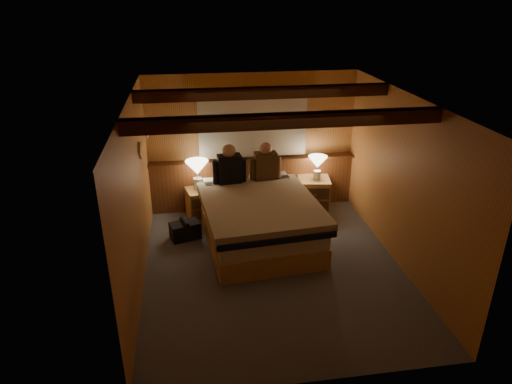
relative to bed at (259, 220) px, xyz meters
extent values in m
plane|color=#4D505B|center=(0.09, -0.77, -0.38)|extent=(4.20, 4.20, 0.00)
plane|color=#C9864B|center=(0.09, -0.77, 2.02)|extent=(4.20, 4.20, 0.00)
plane|color=#D28A4B|center=(0.09, 1.33, 0.82)|extent=(3.60, 0.00, 3.60)
plane|color=#D28A4B|center=(-1.71, -0.77, 0.82)|extent=(0.00, 4.20, 4.20)
plane|color=#D28A4B|center=(1.89, -0.77, 0.82)|extent=(0.00, 4.20, 4.20)
plane|color=#D28A4B|center=(0.09, -2.87, 0.82)|extent=(3.60, 0.00, 3.60)
cube|color=brown|center=(0.09, 1.27, 0.07)|extent=(3.60, 0.12, 0.90)
cube|color=brown|center=(0.09, 1.21, 0.54)|extent=(3.60, 0.22, 0.04)
cylinder|color=#3F210F|center=(0.09, 1.25, 1.67)|extent=(2.10, 0.05, 0.05)
sphere|color=#3F210F|center=(-0.96, 1.25, 1.67)|extent=(0.08, 0.08, 0.08)
sphere|color=#3F210F|center=(1.14, 1.25, 1.67)|extent=(0.08, 0.08, 0.08)
cube|color=silver|center=(0.09, 1.26, 1.12)|extent=(1.85, 0.08, 1.05)
cube|color=#3F210F|center=(0.09, -1.37, 1.93)|extent=(3.60, 0.15, 0.16)
cube|color=#3F210F|center=(0.09, 0.13, 1.93)|extent=(3.60, 0.15, 0.16)
cylinder|color=white|center=(-1.65, 0.83, 1.37)|extent=(0.03, 0.55, 0.03)
torus|color=white|center=(-1.62, 0.68, 1.25)|extent=(0.01, 0.21, 0.21)
torus|color=white|center=(-1.62, 0.91, 1.25)|extent=(0.01, 0.21, 0.21)
cube|color=tan|center=(1.44, 1.31, 1.17)|extent=(0.30, 0.03, 0.25)
cube|color=beige|center=(1.44, 1.30, 1.17)|extent=(0.24, 0.01, 0.19)
cube|color=tan|center=(0.00, 0.02, -0.22)|extent=(1.76, 2.24, 0.32)
cube|color=silver|center=(0.00, 0.02, 0.06)|extent=(1.72, 2.20, 0.25)
cube|color=black|center=(0.02, -0.24, 0.22)|extent=(1.78, 1.82, 0.08)
cube|color=tan|center=(0.01, -0.11, 0.29)|extent=(1.84, 2.04, 0.13)
cube|color=silver|center=(-0.47, 0.80, 0.27)|extent=(0.66, 0.41, 0.17)
cube|color=silver|center=(0.32, 0.87, 0.27)|extent=(0.66, 0.41, 0.17)
cube|color=tan|center=(-0.84, 0.97, -0.12)|extent=(0.56, 0.52, 0.53)
cube|color=brown|center=(-0.80, 0.77, -0.01)|extent=(0.43, 0.11, 0.18)
cube|color=brown|center=(-0.80, 0.77, -0.22)|extent=(0.43, 0.11, 0.18)
cylinder|color=white|center=(-0.80, 0.77, -0.01)|extent=(0.04, 0.04, 0.03)
cylinder|color=white|center=(-0.80, 0.77, -0.22)|extent=(0.04, 0.04, 0.03)
cube|color=tan|center=(1.13, 0.96, -0.08)|extent=(0.62, 0.58, 0.60)
cube|color=brown|center=(1.09, 0.73, 0.04)|extent=(0.49, 0.10, 0.21)
cube|color=brown|center=(1.09, 0.73, -0.20)|extent=(0.49, 0.10, 0.21)
cylinder|color=white|center=(1.09, 0.73, 0.04)|extent=(0.03, 0.03, 0.03)
cylinder|color=white|center=(1.09, 0.73, -0.20)|extent=(0.03, 0.03, 0.03)
cylinder|color=silver|center=(-0.89, 1.01, 0.24)|extent=(0.15, 0.15, 0.19)
cylinder|color=white|center=(-0.89, 1.01, 0.37)|extent=(0.03, 0.03, 0.11)
cone|color=#FFF3C6|center=(-0.89, 1.01, 0.53)|extent=(0.39, 0.39, 0.24)
cylinder|color=silver|center=(1.17, 0.92, 0.30)|extent=(0.13, 0.13, 0.16)
cylinder|color=white|center=(1.17, 0.92, 0.41)|extent=(0.02, 0.02, 0.09)
cone|color=#FFF3C6|center=(1.17, 0.92, 0.55)|extent=(0.33, 0.33, 0.20)
cube|color=black|center=(-0.37, 0.72, 0.57)|extent=(0.40, 0.25, 0.50)
cylinder|color=black|center=(-0.59, 0.70, 0.53)|extent=(0.12, 0.12, 0.40)
cylinder|color=black|center=(-0.15, 0.74, 0.53)|extent=(0.12, 0.12, 0.40)
sphere|color=tan|center=(-0.37, 0.72, 0.89)|extent=(0.22, 0.22, 0.22)
cube|color=#4D361F|center=(0.24, 0.82, 0.56)|extent=(0.37, 0.23, 0.48)
cylinder|color=#4D361F|center=(0.03, 0.80, 0.52)|extent=(0.11, 0.11, 0.38)
cylinder|color=#4D361F|center=(0.45, 0.83, 0.52)|extent=(0.11, 0.11, 0.38)
sphere|color=tan|center=(0.24, 0.82, 0.87)|extent=(0.21, 0.21, 0.21)
cube|color=black|center=(-1.14, 0.27, -0.25)|extent=(0.51, 0.39, 0.27)
cylinder|color=black|center=(-1.14, 0.27, -0.09)|extent=(0.15, 0.28, 0.07)
camera|label=1|loc=(-0.98, -6.18, 3.25)|focal=32.00mm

